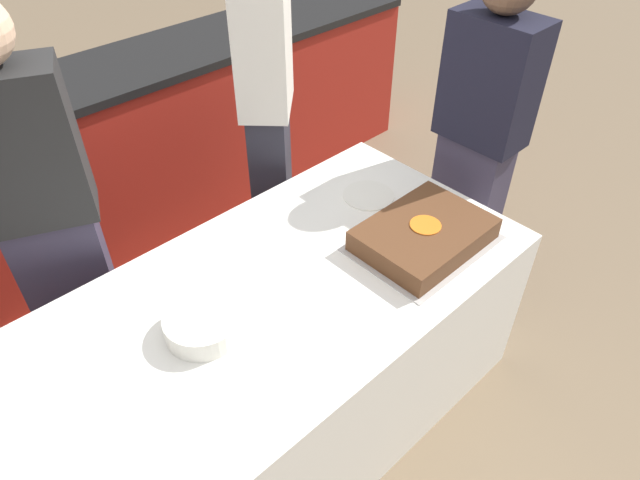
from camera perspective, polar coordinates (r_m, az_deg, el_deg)
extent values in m
plane|color=#7A664C|center=(2.41, -6.13, -18.72)|extent=(14.00, 14.00, 0.00)
cube|color=#A82319|center=(3.13, -24.56, 5.17)|extent=(4.40, 0.55, 0.88)
cube|color=black|center=(2.92, -27.06, 12.52)|extent=(4.40, 0.58, 0.04)
cube|color=white|center=(2.11, -6.82, -13.68)|extent=(2.06, 0.91, 0.72)
cube|color=#B7B2AD|center=(2.09, 10.23, -0.34)|extent=(0.50, 0.38, 0.00)
cube|color=#56331C|center=(2.06, 10.37, 0.56)|extent=(0.46, 0.34, 0.08)
cylinder|color=orange|center=(2.03, 10.51, 1.48)|extent=(0.11, 0.11, 0.00)
cylinder|color=white|center=(1.77, -11.61, -8.23)|extent=(0.24, 0.24, 0.07)
cylinder|color=white|center=(2.29, 4.87, 4.47)|extent=(0.20, 0.20, 0.00)
cube|color=#282833|center=(2.71, -4.70, 4.25)|extent=(0.31, 0.31, 0.94)
cube|color=silver|center=(2.34, -5.77, 19.81)|extent=(0.37, 0.37, 0.61)
cube|color=#383347|center=(2.73, 14.04, 2.17)|extent=(0.16, 0.30, 0.85)
cube|color=black|center=(2.39, 16.69, 15.01)|extent=(0.20, 0.35, 0.51)
cube|color=#383347|center=(2.40, -22.81, -6.03)|extent=(0.34, 0.27, 0.88)
cube|color=black|center=(2.00, -27.91, 8.09)|extent=(0.40, 0.32, 0.52)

